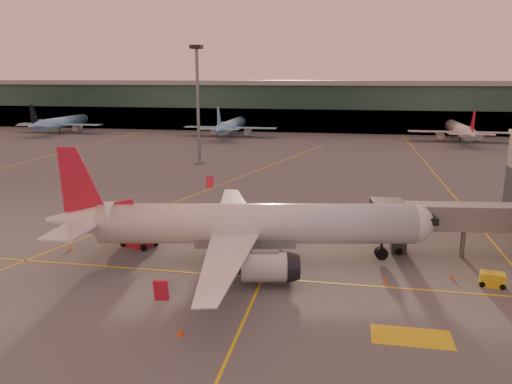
# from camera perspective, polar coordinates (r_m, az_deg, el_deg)

# --- Properties ---
(ground) EXTENTS (600.00, 600.00, 0.00)m
(ground) POSITION_cam_1_polar(r_m,az_deg,el_deg) (45.99, -6.61, -11.69)
(ground) COLOR #4C4F54
(ground) RESTS_ON ground
(taxi_markings) EXTENTS (100.12, 173.00, 0.01)m
(taxi_markings) POSITION_cam_1_polar(r_m,az_deg,el_deg) (88.73, -2.69, 0.62)
(taxi_markings) COLOR yellow
(taxi_markings) RESTS_ON ground
(terminal) EXTENTS (400.00, 20.00, 17.60)m
(terminal) POSITION_cam_1_polar(r_m,az_deg,el_deg) (182.31, 6.71, 9.78)
(terminal) COLOR #19382D
(terminal) RESTS_ON ground
(mast_west_near) EXTENTS (2.40, 2.40, 25.60)m
(mast_west_near) POSITION_cam_1_polar(r_m,az_deg,el_deg) (110.81, -6.68, 10.80)
(mast_west_near) COLOR slate
(mast_west_near) RESTS_ON ground
(distant_aircraft_row) EXTENTS (350.00, 34.00, 13.00)m
(distant_aircraft_row) POSITION_cam_1_polar(r_m,az_deg,el_deg) (158.95, 9.93, 6.01)
(distant_aircraft_row) COLOR #89C4E5
(distant_aircraft_row) RESTS_ON ground
(main_airplane) EXTENTS (40.41, 36.67, 12.25)m
(main_airplane) POSITION_cam_1_polar(r_m,az_deg,el_deg) (52.24, -1.44, -3.85)
(main_airplane) COLOR silver
(main_airplane) RESTS_ON ground
(jet_bridge) EXTENTS (20.94, 5.64, 6.00)m
(jet_bridge) POSITION_cam_1_polar(r_m,az_deg,el_deg) (58.69, 23.94, -2.93)
(jet_bridge) COLOR slate
(jet_bridge) RESTS_ON ground
(catering_truck) EXTENTS (5.41, 3.65, 3.87)m
(catering_truck) POSITION_cam_1_polar(r_m,az_deg,el_deg) (59.06, -13.40, -4.00)
(catering_truck) COLOR red
(catering_truck) RESTS_ON ground
(gpu_cart) EXTENTS (2.41, 1.67, 1.30)m
(gpu_cart) POSITION_cam_1_polar(r_m,az_deg,el_deg) (52.29, 25.38, -9.04)
(gpu_cart) COLOR gold
(gpu_cart) RESTS_ON ground
(cone_nose) EXTENTS (0.38, 0.38, 0.48)m
(cone_nose) POSITION_cam_1_polar(r_m,az_deg,el_deg) (52.78, 21.51, -8.94)
(cone_nose) COLOR #FF510D
(cone_nose) RESTS_ON ground
(cone_tail) EXTENTS (0.42, 0.42, 0.53)m
(cone_tail) POSITION_cam_1_polar(r_m,az_deg,el_deg) (60.47, -20.51, -6.02)
(cone_tail) COLOR #FF510D
(cone_tail) RESTS_ON ground
(cone_wing_right) EXTENTS (0.50, 0.50, 0.64)m
(cone_wing_right) POSITION_cam_1_polar(r_m,az_deg,el_deg) (39.71, -8.68, -15.51)
(cone_wing_right) COLOR #FF510D
(cone_wing_right) RESTS_ON ground
(cone_wing_left) EXTENTS (0.40, 0.40, 0.51)m
(cone_wing_left) POSITION_cam_1_polar(r_m,az_deg,el_deg) (69.15, 1.70, -2.80)
(cone_wing_left) COLOR #FF510D
(cone_wing_left) RESTS_ON ground
(cone_fwd) EXTENTS (0.40, 0.40, 0.51)m
(cone_fwd) POSITION_cam_1_polar(r_m,az_deg,el_deg) (49.87, 14.52, -9.69)
(cone_fwd) COLOR #FF510D
(cone_fwd) RESTS_ON ground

